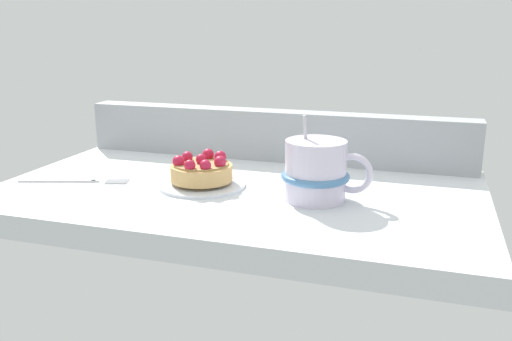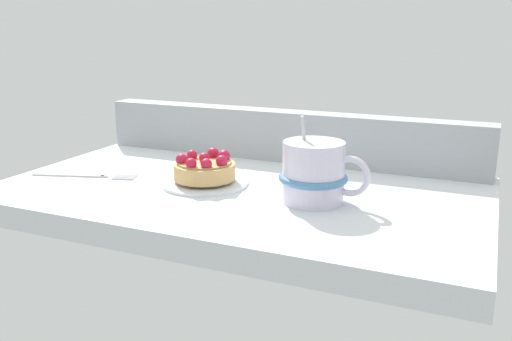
% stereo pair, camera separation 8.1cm
% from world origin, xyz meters
% --- Properties ---
extents(ground_plane, '(0.74, 0.43, 0.04)m').
position_xyz_m(ground_plane, '(0.00, 0.00, -0.02)').
color(ground_plane, silver).
extents(window_rail_back, '(0.72, 0.05, 0.09)m').
position_xyz_m(window_rail_back, '(0.00, 0.19, 0.05)').
color(window_rail_back, '#9EA3A8').
rests_on(window_rail_back, ground_plane).
extents(dessert_plate, '(0.14, 0.14, 0.01)m').
position_xyz_m(dessert_plate, '(-0.06, -0.01, 0.00)').
color(dessert_plate, silver).
rests_on(dessert_plate, ground_plane).
extents(raspberry_tart, '(0.10, 0.10, 0.04)m').
position_xyz_m(raspberry_tart, '(-0.06, -0.01, 0.03)').
color(raspberry_tart, tan).
rests_on(raspberry_tart, dessert_plate).
extents(coffee_mug, '(0.13, 0.10, 0.12)m').
position_xyz_m(coffee_mug, '(0.13, -0.02, 0.04)').
color(coffee_mug, silver).
rests_on(coffee_mug, ground_plane).
extents(dessert_fork, '(0.17, 0.07, 0.01)m').
position_xyz_m(dessert_fork, '(-0.26, -0.05, 0.00)').
color(dessert_fork, silver).
rests_on(dessert_fork, ground_plane).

